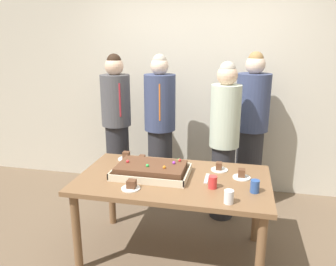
% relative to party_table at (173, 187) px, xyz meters
% --- Properties ---
extents(ground_plane, '(12.00, 12.00, 0.00)m').
position_rel_party_table_xyz_m(ground_plane, '(0.00, 0.00, -0.66)').
color(ground_plane, brown).
extents(interior_back_panel, '(8.00, 0.12, 3.00)m').
position_rel_party_table_xyz_m(interior_back_panel, '(0.00, 1.60, 0.84)').
color(interior_back_panel, beige).
rests_on(interior_back_panel, ground_plane).
extents(party_table, '(1.62, 0.93, 0.75)m').
position_rel_party_table_xyz_m(party_table, '(0.00, 0.00, 0.00)').
color(party_table, brown).
rests_on(party_table, ground_plane).
extents(sheet_cake, '(0.65, 0.42, 0.12)m').
position_rel_party_table_xyz_m(sheet_cake, '(-0.20, 0.01, 0.14)').
color(sheet_cake, beige).
rests_on(sheet_cake, party_table).
extents(plated_slice_near_left, '(0.15, 0.15, 0.08)m').
position_rel_party_table_xyz_m(plated_slice_near_left, '(0.37, 0.25, 0.11)').
color(plated_slice_near_left, white).
rests_on(plated_slice_near_left, party_table).
extents(plated_slice_near_right, '(0.15, 0.15, 0.08)m').
position_rel_party_table_xyz_m(plated_slice_near_right, '(-0.54, 0.34, 0.11)').
color(plated_slice_near_right, white).
rests_on(plated_slice_near_right, party_table).
extents(plated_slice_far_left, '(0.15, 0.15, 0.08)m').
position_rel_party_table_xyz_m(plated_slice_far_left, '(0.57, 0.12, 0.11)').
color(plated_slice_far_left, white).
rests_on(plated_slice_far_left, party_table).
extents(plated_slice_far_right, '(0.15, 0.15, 0.07)m').
position_rel_party_table_xyz_m(plated_slice_far_right, '(-0.28, -0.29, 0.12)').
color(plated_slice_far_right, white).
rests_on(plated_slice_far_right, party_table).
extents(plated_slice_center_front, '(0.15, 0.15, 0.06)m').
position_rel_party_table_xyz_m(plated_slice_center_front, '(-0.37, 0.31, 0.11)').
color(plated_slice_center_front, white).
rests_on(plated_slice_center_front, party_table).
extents(drink_cup_nearest, '(0.07, 0.07, 0.10)m').
position_rel_party_table_xyz_m(drink_cup_nearest, '(0.35, -0.13, 0.14)').
color(drink_cup_nearest, red).
rests_on(drink_cup_nearest, party_table).
extents(drink_cup_middle, '(0.07, 0.07, 0.10)m').
position_rel_party_table_xyz_m(drink_cup_middle, '(0.48, -0.36, 0.14)').
color(drink_cup_middle, white).
rests_on(drink_cup_middle, party_table).
extents(drink_cup_far_end, '(0.07, 0.07, 0.10)m').
position_rel_party_table_xyz_m(drink_cup_far_end, '(0.67, -0.14, 0.14)').
color(drink_cup_far_end, '#2D5199').
rests_on(drink_cup_far_end, party_table).
extents(cake_server_utensil, '(0.03, 0.20, 0.01)m').
position_rel_party_table_xyz_m(cake_server_utensil, '(0.28, 0.04, 0.09)').
color(cake_server_utensil, silver).
rests_on(cake_server_utensil, party_table).
extents(person_serving_front, '(0.37, 0.37, 1.76)m').
position_rel_party_table_xyz_m(person_serving_front, '(0.66, 1.21, 0.25)').
color(person_serving_front, '#28282D').
rests_on(person_serving_front, ground_plane).
extents(person_green_shirt_behind, '(0.31, 0.31, 1.68)m').
position_rel_party_table_xyz_m(person_green_shirt_behind, '(0.38, 0.77, 0.23)').
color(person_green_shirt_behind, '#28282D').
rests_on(person_green_shirt_behind, ground_plane).
extents(person_striped_tie_right, '(0.36, 0.36, 1.73)m').
position_rel_party_table_xyz_m(person_striped_tie_right, '(-0.37, 1.03, 0.24)').
color(person_striped_tie_right, '#28282D').
rests_on(person_striped_tie_right, ground_plane).
extents(person_far_right_suit, '(0.34, 0.34, 1.73)m').
position_rel_party_table_xyz_m(person_far_right_suit, '(-0.90, 1.02, 0.25)').
color(person_far_right_suit, '#28282D').
rests_on(person_far_right_suit, ground_plane).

